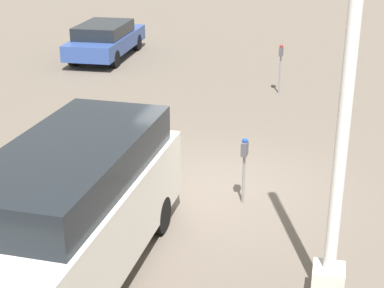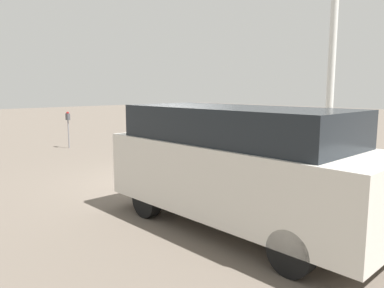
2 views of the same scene
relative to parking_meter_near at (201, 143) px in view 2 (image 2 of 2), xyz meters
The scene contains 5 objects.
ground_plane 1.26m from the parking_meter_near, 128.49° to the right, with size 80.00×80.00×0.00m, color #60564C.
parking_meter_near is the anchor object (origin of this frame).
parking_meter_far 7.41m from the parking_meter_near, behind, with size 0.20×0.11×1.48m.
lamp_post 3.35m from the parking_meter_near, 31.42° to the left, with size 0.44×0.44×6.02m.
parked_van 3.57m from the parking_meter_near, 34.97° to the right, with size 5.01×1.91×2.09m.
Camera 2 is at (7.39, -6.31, 2.40)m, focal length 35.00 mm.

